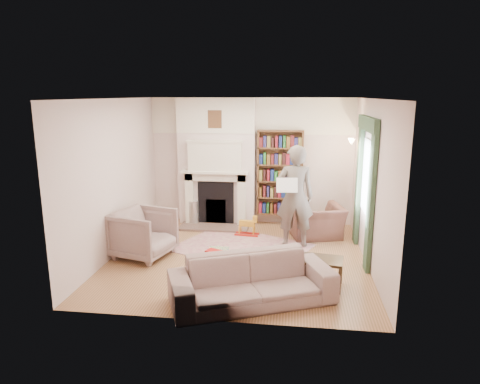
# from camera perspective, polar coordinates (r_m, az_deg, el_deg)

# --- Properties ---
(floor) EXTENTS (4.50, 4.50, 0.00)m
(floor) POSITION_cam_1_polar(r_m,az_deg,el_deg) (7.81, -0.24, -8.66)
(floor) COLOR brown
(floor) RESTS_ON ground
(ceiling) EXTENTS (4.50, 4.50, 0.00)m
(ceiling) POSITION_cam_1_polar(r_m,az_deg,el_deg) (7.26, -0.26, 12.35)
(ceiling) COLOR white
(ceiling) RESTS_ON wall_back
(wall_back) EXTENTS (4.50, 0.00, 4.50)m
(wall_back) POSITION_cam_1_polar(r_m,az_deg,el_deg) (9.61, 1.52, 4.10)
(wall_back) COLOR silver
(wall_back) RESTS_ON floor
(wall_front) EXTENTS (4.50, 0.00, 4.50)m
(wall_front) POSITION_cam_1_polar(r_m,az_deg,el_deg) (5.25, -3.47, -3.40)
(wall_front) COLOR silver
(wall_front) RESTS_ON floor
(wall_left) EXTENTS (0.00, 4.50, 4.50)m
(wall_left) POSITION_cam_1_polar(r_m,az_deg,el_deg) (8.01, -16.41, 1.80)
(wall_left) COLOR silver
(wall_left) RESTS_ON floor
(wall_right) EXTENTS (0.00, 4.50, 4.50)m
(wall_right) POSITION_cam_1_polar(r_m,az_deg,el_deg) (7.46, 17.15, 0.95)
(wall_right) COLOR silver
(wall_right) RESTS_ON floor
(fireplace) EXTENTS (1.70, 0.58, 2.80)m
(fireplace) POSITION_cam_1_polar(r_m,az_deg,el_deg) (9.52, -3.11, 3.92)
(fireplace) COLOR silver
(fireplace) RESTS_ON floor
(bookcase) EXTENTS (1.00, 0.24, 1.85)m
(bookcase) POSITION_cam_1_polar(r_m,az_deg,el_deg) (9.48, 5.35, 2.55)
(bookcase) COLOR brown
(bookcase) RESTS_ON floor
(window) EXTENTS (0.02, 0.90, 1.30)m
(window) POSITION_cam_1_polar(r_m,az_deg,el_deg) (7.84, 16.59, 1.92)
(window) COLOR silver
(window) RESTS_ON wall_right
(curtain_left) EXTENTS (0.07, 0.32, 2.40)m
(curtain_left) POSITION_cam_1_polar(r_m,az_deg,el_deg) (7.21, 17.05, -1.08)
(curtain_left) COLOR #31492E
(curtain_left) RESTS_ON floor
(curtain_right) EXTENTS (0.07, 0.32, 2.40)m
(curtain_right) POSITION_cam_1_polar(r_m,az_deg,el_deg) (8.56, 15.53, 1.17)
(curtain_right) COLOR #31492E
(curtain_right) RESTS_ON floor
(pelmet) EXTENTS (0.09, 1.70, 0.24)m
(pelmet) POSITION_cam_1_polar(r_m,az_deg,el_deg) (7.71, 16.70, 8.72)
(pelmet) COLOR #31492E
(pelmet) RESTS_ON wall_right
(wall_sconce) EXTENTS (0.20, 0.24, 0.24)m
(wall_sconce) POSITION_cam_1_polar(r_m,az_deg,el_deg) (8.82, 14.35, 6.19)
(wall_sconce) COLOR gold
(wall_sconce) RESTS_ON wall_right
(rug) EXTENTS (2.86, 2.60, 0.01)m
(rug) POSITION_cam_1_polar(r_m,az_deg,el_deg) (8.26, 0.20, -7.39)
(rug) COLOR #C6B596
(rug) RESTS_ON floor
(armchair_reading) EXTENTS (1.21, 1.12, 0.66)m
(armchair_reading) POSITION_cam_1_polar(r_m,az_deg,el_deg) (8.89, 10.12, -3.88)
(armchair_reading) COLOR #4E2B2A
(armchair_reading) RESTS_ON floor
(armchair_left) EXTENTS (1.16, 1.14, 0.86)m
(armchair_left) POSITION_cam_1_polar(r_m,az_deg,el_deg) (7.89, -12.72, -5.44)
(armchair_left) COLOR #9F9783
(armchair_left) RESTS_ON floor
(sofa) EXTENTS (2.44, 1.71, 0.66)m
(sofa) POSITION_cam_1_polar(r_m,az_deg,el_deg) (6.11, 1.60, -11.68)
(sofa) COLOR #9F9083
(sofa) RESTS_ON floor
(man_reading) EXTENTS (0.76, 0.55, 1.97)m
(man_reading) POSITION_cam_1_polar(r_m,az_deg,el_deg) (8.13, 7.33, -0.62)
(man_reading) COLOR #61564D
(man_reading) RESTS_ON floor
(newspaper) EXTENTS (0.40, 0.15, 0.26)m
(newspaper) POSITION_cam_1_polar(r_m,az_deg,el_deg) (7.88, 6.29, 0.91)
(newspaper) COLOR white
(newspaper) RESTS_ON man_reading
(coffee_table) EXTENTS (0.76, 0.55, 0.45)m
(coffee_table) POSITION_cam_1_polar(r_m,az_deg,el_deg) (6.73, 10.46, -10.49)
(coffee_table) COLOR #372713
(coffee_table) RESTS_ON floor
(paraffin_heater) EXTENTS (0.28, 0.28, 0.55)m
(paraffin_heater) POSITION_cam_1_polar(r_m,az_deg,el_deg) (9.68, -6.20, -2.71)
(paraffin_heater) COLOR #B7BBC0
(paraffin_heater) RESTS_ON floor
(rocking_horse) EXTENTS (0.51, 0.25, 0.43)m
(rocking_horse) POSITION_cam_1_polar(r_m,az_deg,el_deg) (8.87, 0.93, -4.50)
(rocking_horse) COLOR gold
(rocking_horse) RESTS_ON rug
(board_game) EXTENTS (0.37, 0.37, 0.03)m
(board_game) POSITION_cam_1_polar(r_m,az_deg,el_deg) (8.06, -2.97, -7.78)
(board_game) COLOR #F2DF55
(board_game) RESTS_ON rug
(game_box_lid) EXTENTS (0.35, 0.30, 0.05)m
(game_box_lid) POSITION_cam_1_polar(r_m,az_deg,el_deg) (7.96, -3.45, -7.97)
(game_box_lid) COLOR red
(game_box_lid) RESTS_ON rug
(comic_annuals) EXTENTS (0.59, 0.74, 0.02)m
(comic_annuals) POSITION_cam_1_polar(r_m,az_deg,el_deg) (7.38, 0.98, -9.83)
(comic_annuals) COLOR red
(comic_annuals) RESTS_ON rug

